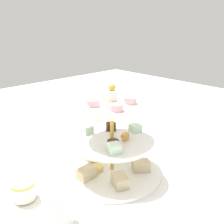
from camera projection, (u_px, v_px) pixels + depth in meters
The scene contains 7 objects.
ground_plane at pixel (112, 172), 0.75m from camera, with size 2.40×2.40×0.00m, color white.
tiered_serving_stand at pixel (112, 147), 0.73m from camera, with size 0.28×0.28×0.26m.
water_glass_tall_right at pixel (100, 121), 0.95m from camera, with size 0.07×0.07×0.14m, color silver.
water_glass_short_left at pixel (58, 210), 0.55m from camera, with size 0.06×0.06×0.08m, color silver.
teacup_with_saucer at pixel (24, 191), 0.63m from camera, with size 0.09×0.09×0.05m.
butter_knife_left at pixel (193, 155), 0.85m from camera, with size 0.17×0.01×0.00m, color silver.
butter_knife_right at pixel (26, 158), 0.83m from camera, with size 0.17×0.01×0.00m, color silver.
Camera 1 is at (0.45, 0.47, 0.41)m, focal length 41.74 mm.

